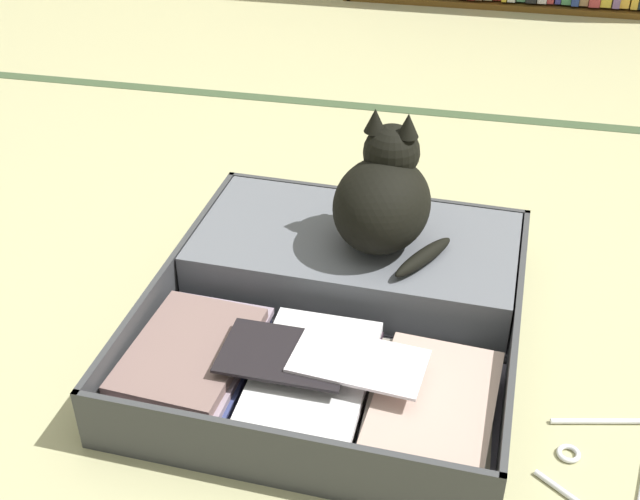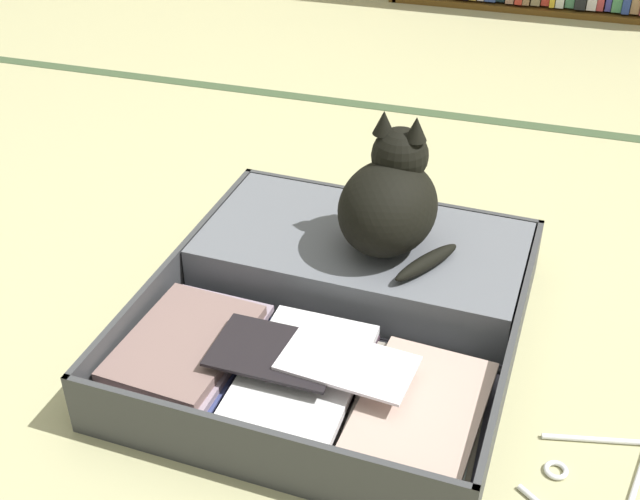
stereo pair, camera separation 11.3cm
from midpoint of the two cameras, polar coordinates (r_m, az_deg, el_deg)
The scene contains 5 objects.
ground_plane at distance 1.68m, azimuth 0.41°, elevation -5.82°, with size 10.00×10.00×0.00m, color tan.
tatami_border at distance 2.60m, azimuth 5.30°, elevation 9.61°, with size 4.80×0.05×0.00m.
open_suitcase at distance 1.67m, azimuth -0.62°, elevation -3.74°, with size 0.74×0.81×0.13m.
black_cat at distance 1.66m, azimuth 2.59°, elevation 3.61°, with size 0.27×0.27×0.28m.
clothes_hanger at distance 1.49m, azimuth 17.99°, elevation -14.38°, with size 0.28×0.45×0.01m.
Camera 1 is at (0.20, -1.27, 1.08)m, focal length 46.01 mm.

